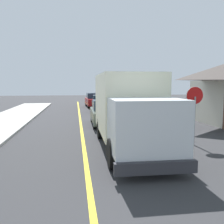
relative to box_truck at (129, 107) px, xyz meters
name	(u,v)px	position (x,y,z in m)	size (l,w,h in m)	color
centre_line_yellow	(84,149)	(-1.93, 0.03, -1.76)	(0.16, 56.00, 0.01)	gold
box_truck	(129,107)	(0.00, 0.00, 0.00)	(2.49, 7.21, 3.20)	#F2EDCC
parked_car_near	(105,113)	(-0.30, 6.06, -0.97)	(1.86, 4.42, 1.67)	#4C564C
parked_car_mid	(101,104)	(0.22, 13.38, -0.97)	(2.00, 4.48, 1.67)	black
parked_car_far	(94,100)	(-0.09, 19.16, -0.97)	(2.01, 4.48, 1.67)	maroon
stop_sign	(195,104)	(3.02, 0.00, 0.09)	(0.80, 0.10, 2.65)	gray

